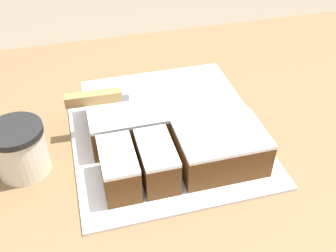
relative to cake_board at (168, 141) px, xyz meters
name	(u,v)px	position (x,y,z in m)	size (l,w,h in m)	color
cake_board	(168,141)	(0.00, 0.00, 0.00)	(0.38, 0.37, 0.01)	silver
cake	(169,125)	(0.00, 0.00, 0.04)	(0.30, 0.29, 0.07)	brown
knife	(107,97)	(-0.11, 0.06, 0.09)	(0.29, 0.03, 0.02)	silver
coffee_cup	(20,149)	(-0.28, 0.00, 0.05)	(0.10, 0.10, 0.10)	beige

